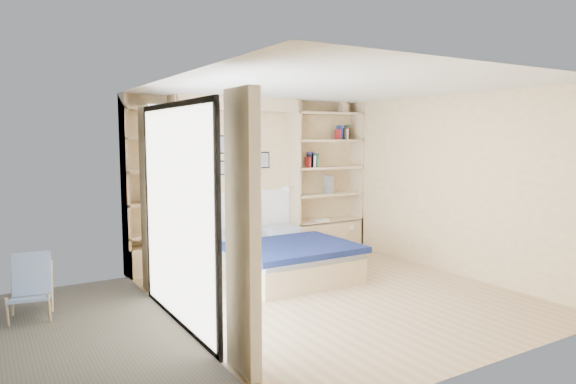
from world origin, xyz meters
TOP-DOWN VIEW (x-y plane):
  - ground at (0.00, 0.00)m, footprint 4.50×4.50m
  - room_shell at (-0.39, 1.52)m, footprint 4.50×4.50m
  - bed at (-0.13, 1.12)m, footprint 1.62×2.13m
  - photo_gallery at (-0.45, 2.22)m, footprint 1.48×0.02m
  - reading_lamps at (-0.30, 2.00)m, footprint 1.92×0.12m
  - shelf_decor at (1.10, 2.07)m, footprint 3.50×0.23m
  - deck_chair at (-3.25, 1.03)m, footprint 0.52×0.74m

SIDE VIEW (x-z plane):
  - ground at x=0.00m, z-range 0.00..0.00m
  - bed at x=-0.13m, z-range -0.27..0.80m
  - deck_chair at x=-3.25m, z-range -0.02..0.66m
  - room_shell at x=-0.39m, z-range -1.17..3.33m
  - reading_lamps at x=-0.30m, z-range 1.03..1.17m
  - photo_gallery at x=-0.45m, z-range 1.19..2.01m
  - shelf_decor at x=1.10m, z-range 0.68..2.71m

